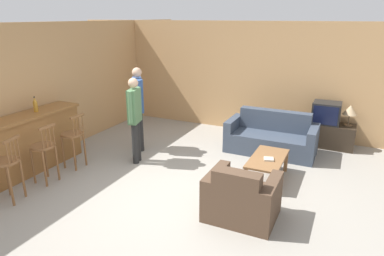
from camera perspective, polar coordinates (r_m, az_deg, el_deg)
The scene contains 17 objects.
ground_plane at distance 5.51m, azimuth -2.71°, elevation -11.20°, with size 24.00×24.00×0.00m, color gray.
wall_back at distance 8.36m, azimuth 9.17°, elevation 8.30°, with size 9.40×0.08×2.60m.
wall_left at distance 7.92m, azimuth -18.89°, elevation 7.01°, with size 0.08×8.69×2.60m.
bar_counter at distance 6.67m, azimuth -27.16°, elevation -2.92°, with size 0.55×2.60×1.05m.
bar_chair_near at distance 5.83m, azimuth -28.44°, elevation -5.67°, with size 0.47×0.47×1.03m.
bar_chair_mid at distance 6.21m, azimuth -23.46°, elevation -3.53°, with size 0.39×0.39×1.03m.
bar_chair_far at distance 6.64m, azimuth -19.17°, elevation -1.65°, with size 0.39×0.39×1.03m.
couch_far at distance 7.26m, azimuth 13.07°, elevation -1.65°, with size 1.79×0.83×0.83m.
armchair_near at distance 4.87m, azimuth 8.20°, elevation -11.56°, with size 0.95×0.79×0.81m.
coffee_table at distance 5.99m, azimuth 12.46°, elevation -5.37°, with size 0.54×1.07×0.41m.
tv_unit at distance 7.95m, azimuth 21.09°, elevation -1.01°, with size 1.23×0.49×0.51m.
tv at distance 7.81m, azimuth 21.49°, elevation 2.36°, with size 0.56×0.49×0.46m.
bottle at distance 6.78m, azimuth -24.65°, elevation 3.52°, with size 0.08×0.08×0.28m.
book_on_table at distance 5.88m, azimuth 12.67°, elevation -5.07°, with size 0.20×0.20×0.03m.
table_lamp at distance 7.77m, azimuth 24.88°, elevation 2.66°, with size 0.29×0.29×0.45m.
person_by_window at distance 7.08m, azimuth -8.92°, elevation 3.91°, with size 0.42×0.47×1.73m.
person_by_counter at distance 6.47m, azimuth -9.51°, elevation 2.08°, with size 0.26×0.49×1.64m.
Camera 1 is at (2.28, -4.23, 2.71)m, focal length 32.00 mm.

